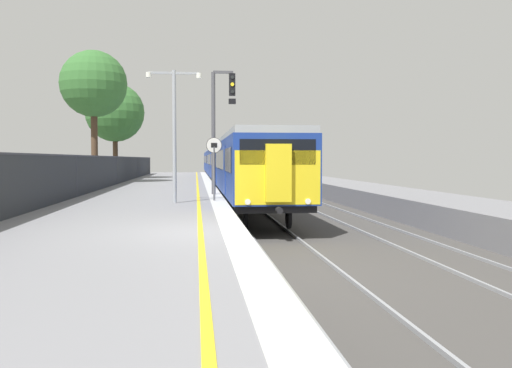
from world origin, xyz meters
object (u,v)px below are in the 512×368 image
Objects in this scene: background_tree_left at (93,86)px; background_tree_centre at (115,114)px; signal_gantry at (219,118)px; platform_lamp_mid at (174,123)px; commuter_train_at_platform at (226,163)px; speed_limit_sign at (214,160)px.

background_tree_left is 8.68m from background_tree_centre.
background_tree_left is at bearing 121.58° from signal_gantry.
background_tree_centre is (0.16, 8.60, -1.19)m from background_tree_left.
background_tree_centre reaches higher than platform_lamp_mid.
signal_gantry is at bearing -70.26° from background_tree_centre.
commuter_train_at_platform is 25.23× the size of speed_limit_sign.
background_tree_left is at bearing 114.22° from speed_limit_sign.
platform_lamp_mid is at bearing -96.98° from commuter_train_at_platform.
platform_lamp_mid is (-1.46, -0.87, 1.33)m from speed_limit_sign.
commuter_train_at_platform is 14.34m from background_tree_left.
background_tree_left reaches higher than signal_gantry.
background_tree_left is at bearing -133.88° from commuter_train_at_platform.
speed_limit_sign is (-1.85, -26.16, 0.29)m from commuter_train_at_platform.
speed_limit_sign is (-0.35, -3.85, -1.89)m from signal_gantry.
background_tree_centre is (-9.12, -1.05, 3.98)m from commuter_train_at_platform.
signal_gantry is 0.63× the size of background_tree_left.
speed_limit_sign is at bearing -65.78° from background_tree_left.
commuter_train_at_platform is at bearing 6.57° from background_tree_centre.
background_tree_centre is (-5.81, 25.98, 2.35)m from platform_lamp_mid.
background_tree_left is (-5.97, 17.38, 3.55)m from platform_lamp_mid.
commuter_train_at_platform is at bearing 83.02° from platform_lamp_mid.
signal_gantry is 0.72× the size of background_tree_centre.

